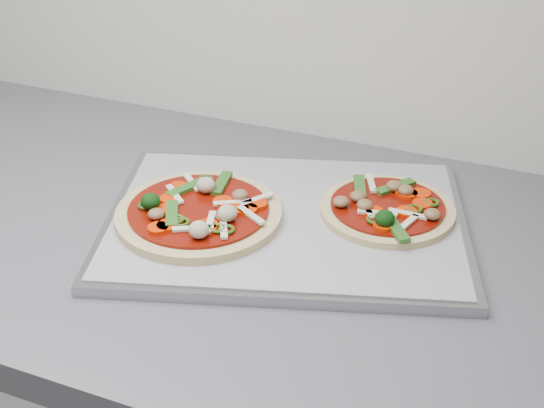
% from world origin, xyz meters
% --- Properties ---
extents(countertop, '(3.60, 0.60, 0.04)m').
position_xyz_m(countertop, '(0.00, 1.30, 0.88)').
color(countertop, '#5A5A60').
rests_on(countertop, base_cabinet).
extents(baking_tray, '(0.52, 0.45, 0.01)m').
position_xyz_m(baking_tray, '(0.19, 1.34, 0.91)').
color(baking_tray, '#9A9A9F').
rests_on(baking_tray, countertop).
extents(parchment, '(0.49, 0.42, 0.00)m').
position_xyz_m(parchment, '(0.19, 1.34, 0.92)').
color(parchment, '#9C9CA1').
rests_on(parchment, baking_tray).
extents(pizza_left, '(0.26, 0.26, 0.03)m').
position_xyz_m(pizza_left, '(0.09, 1.29, 0.93)').
color(pizza_left, tan).
rests_on(pizza_left, parchment).
extents(pizza_right, '(0.18, 0.18, 0.03)m').
position_xyz_m(pizza_right, '(0.30, 1.39, 0.92)').
color(pizza_right, tan).
rests_on(pizza_right, parchment).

